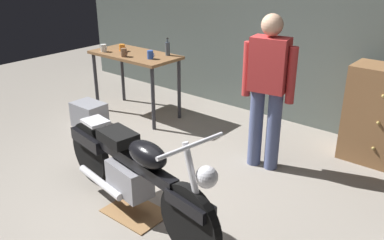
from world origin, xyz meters
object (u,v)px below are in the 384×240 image
at_px(person_standing, 268,87).
at_px(storage_bin, 89,115).
at_px(mug_brown_stoneware, 124,52).
at_px(mug_blue_enamel, 150,55).
at_px(mug_white_ceramic, 104,48).
at_px(bottle, 168,48).
at_px(motorcycle, 133,171).
at_px(mug_orange_travel, 122,48).

relative_size(person_standing, storage_bin, 3.80).
distance_m(mug_brown_stoneware, mug_blue_enamel, 0.39).
relative_size(mug_brown_stoneware, mug_white_ceramic, 1.01).
distance_m(mug_white_ceramic, bottle, 0.95).
distance_m(person_standing, storage_bin, 2.55).
bearing_deg(bottle, motorcycle, -55.19).
bearing_deg(bottle, storage_bin, -121.22).
distance_m(mug_brown_stoneware, mug_white_ceramic, 0.44).
xyz_separation_m(mug_blue_enamel, bottle, (0.05, 0.29, 0.04)).
bearing_deg(mug_white_ceramic, bottle, 26.07).
bearing_deg(mug_white_ceramic, storage_bin, -64.13).
distance_m(mug_brown_stoneware, mug_orange_travel, 0.34).
bearing_deg(mug_white_ceramic, mug_orange_travel, 49.02).
distance_m(motorcycle, storage_bin, 2.20).
bearing_deg(mug_orange_travel, mug_blue_enamel, -6.28).
distance_m(person_standing, mug_orange_travel, 2.48).
distance_m(motorcycle, person_standing, 1.66).
bearing_deg(mug_brown_stoneware, mug_blue_enamel, 20.77).
bearing_deg(mug_white_ceramic, motorcycle, -34.89).
bearing_deg(mug_orange_travel, bottle, 17.93).
bearing_deg(storage_bin, mug_blue_enamel, 51.42).
height_order(mug_brown_stoneware, mug_blue_enamel, same).
relative_size(mug_orange_travel, bottle, 0.49).
xyz_separation_m(motorcycle, mug_orange_travel, (-2.04, 1.74, 0.50)).
relative_size(person_standing, mug_white_ceramic, 14.19).
xyz_separation_m(person_standing, bottle, (-1.79, 0.42, 0.07)).
distance_m(mug_orange_travel, bottle, 0.72).
bearing_deg(motorcycle, storage_bin, 162.28).
bearing_deg(person_standing, mug_white_ceramic, -9.20).
relative_size(motorcycle, mug_brown_stoneware, 18.30).
height_order(mug_blue_enamel, bottle, bottle).
relative_size(storage_bin, mug_blue_enamel, 3.76).
bearing_deg(mug_brown_stoneware, storage_bin, -107.93).
bearing_deg(mug_blue_enamel, mug_orange_travel, 173.72).
xyz_separation_m(mug_white_ceramic, mug_blue_enamel, (0.80, 0.13, 0.00)).
height_order(motorcycle, mug_orange_travel, same).
height_order(motorcycle, bottle, bottle).
bearing_deg(bottle, person_standing, -13.30).
bearing_deg(mug_blue_enamel, motorcycle, -49.84).
distance_m(person_standing, mug_blue_enamel, 1.85).
bearing_deg(storage_bin, mug_brown_stoneware, 72.07).
height_order(storage_bin, mug_white_ceramic, mug_white_ceramic).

